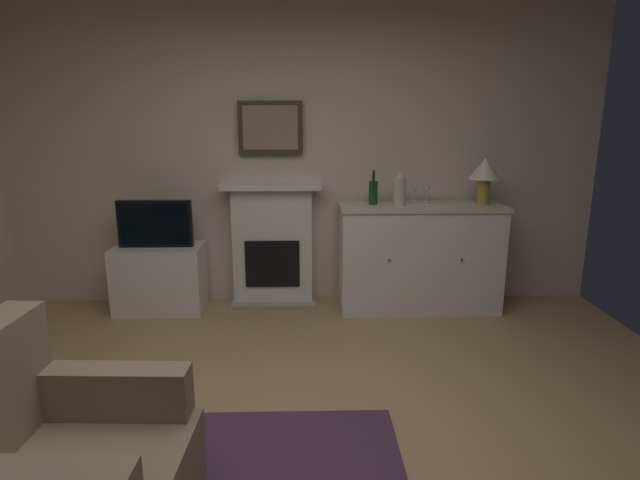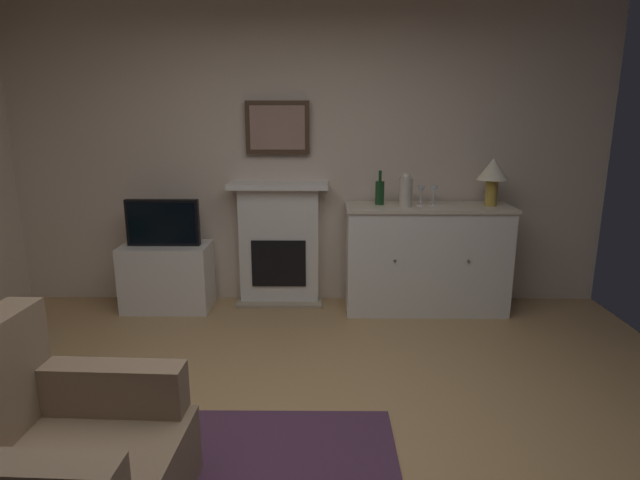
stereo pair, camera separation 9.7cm
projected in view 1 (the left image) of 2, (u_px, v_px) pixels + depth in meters
The scene contains 13 objects.
ground_plane at pixel (296, 477), 2.57m from camera, with size 5.31×4.93×0.10m, color tan.
wall_rear at pixel (299, 150), 4.59m from camera, with size 5.31×0.06×2.75m, color beige.
fireplace_unit at pixel (273, 244), 4.66m from camera, with size 0.87×0.30×1.10m.
framed_picture at pixel (270, 128), 4.46m from camera, with size 0.55×0.04×0.45m.
sideboard_cabinet at pixel (419, 257), 4.54m from camera, with size 1.40×0.49×0.93m.
table_lamp at pixel (485, 172), 4.37m from camera, with size 0.26×0.26×0.40m.
wine_bottle at pixel (373, 192), 4.44m from camera, with size 0.08×0.08×0.29m.
wine_glass_left at pixel (414, 191), 4.40m from camera, with size 0.07×0.07×0.16m.
wine_glass_center at pixel (427, 190), 4.42m from camera, with size 0.07×0.07×0.16m.
vase_decorative at pixel (399, 190), 4.34m from camera, with size 0.11×0.11×0.28m.
tv_cabinet at pixel (160, 278), 4.54m from camera, with size 0.75×0.42×0.58m.
tv_set at pixel (155, 224), 4.40m from camera, with size 0.62×0.07×0.40m.
armchair at pixel (57, 471), 1.96m from camera, with size 0.84×0.81×0.92m.
Camera 1 is at (0.06, -2.22, 1.70)m, focal length 29.29 mm.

